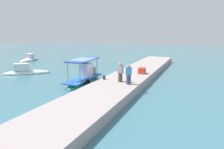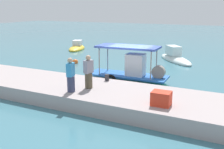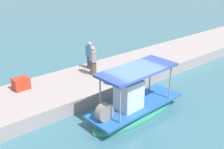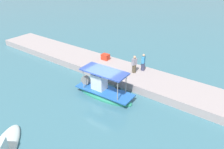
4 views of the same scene
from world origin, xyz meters
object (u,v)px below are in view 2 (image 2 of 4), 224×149
Objects in this scene: moored_boat_near at (175,58)px; moored_boat_far at (77,48)px; fisherman_near_bollard at (71,77)px; mooring_bollard at (107,78)px; fisherman_by_crate at (89,73)px; marker_buoy at (75,62)px; cargo_crate at (161,98)px; main_fishing_boat at (129,77)px.

moored_boat_near is 11.78m from moored_boat_far.
fisherman_near_bollard is 4.64× the size of mooring_bollard.
fisherman_by_crate is 4.68× the size of mooring_bollard.
mooring_bollard is at bearing -50.29° from moored_boat_far.
moored_boat_far is (-10.55, 12.70, -0.71)m from mooring_bollard.
mooring_bollard is at bearing -44.06° from marker_buoy.
cargo_crate is 13.25m from marker_buoy.
fisherman_by_crate reaches higher than mooring_bollard.
cargo_crate is (4.01, -0.77, -0.47)m from fisherman_by_crate.
moored_boat_far is (-14.38, 15.12, -0.83)m from cargo_crate.
fisherman_by_crate reaches higher than fisherman_near_bollard.
cargo_crate is at bearing -40.04° from marker_buoy.
mooring_bollard is (0.62, 2.56, -0.58)m from fisherman_near_bollard.
marker_buoy is at bearing 128.30° from fisherman_by_crate.
moored_boat_near is at bearing 101.37° from cargo_crate.
cargo_crate reaches higher than mooring_bollard.
main_fishing_boat is at bearing -43.56° from moored_boat_far.
main_fishing_boat is 7.61m from marker_buoy.
cargo_crate is (3.84, -2.42, 0.12)m from mooring_bollard.
fisherman_near_bollard is at bearing -178.22° from cargo_crate.
mooring_bollard is at bearing 147.72° from cargo_crate.
moored_boat_near is (1.74, 13.64, -1.23)m from fisherman_near_bollard.
cargo_crate is at bearing -46.43° from moored_boat_far.
fisherman_by_crate is (0.44, 0.91, 0.01)m from fisherman_near_bollard.
main_fishing_boat is 5.94m from cargo_crate.
mooring_bollard reaches higher than marker_buoy.
cargo_crate is 13.80m from moored_boat_near.
cargo_crate is at bearing -10.89° from fisherman_by_crate.
moored_boat_far is at bearing 133.57° from cargo_crate.
marker_buoy is at bearing 135.94° from mooring_bollard.
marker_buoy is at bearing -57.20° from moored_boat_far.
cargo_crate is at bearing 1.78° from fisherman_near_bollard.
moored_boat_near is at bearing 84.21° from mooring_bollard.
marker_buoy is (-6.10, 7.73, -1.38)m from fisherman_by_crate.
fisherman_by_crate is 2.14× the size of cargo_crate.
fisherman_near_bollard is at bearing -103.53° from mooring_bollard.
moored_boat_far is at bearing 172.11° from moored_boat_near.
main_fishing_boat reaches higher than cargo_crate.
mooring_bollard is 4.54m from cargo_crate.
marker_buoy is 0.12× the size of moored_boat_far.
main_fishing_boat reaches higher than mooring_bollard.
fisherman_by_crate reaches higher than moored_boat_far.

